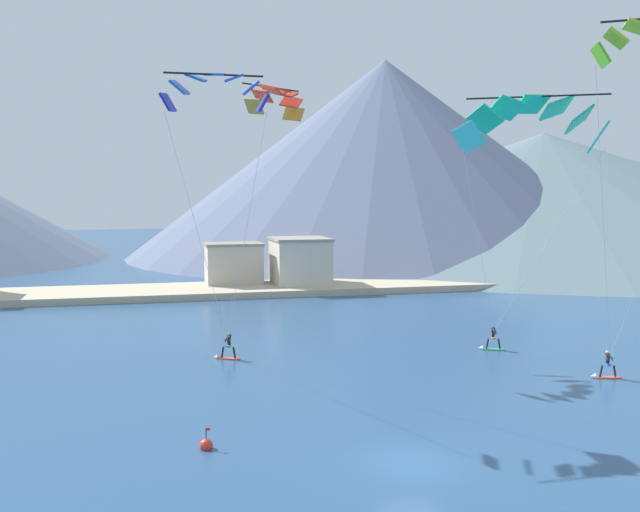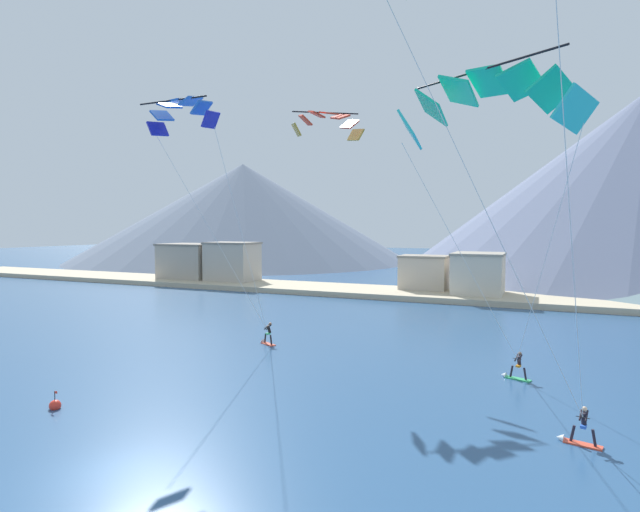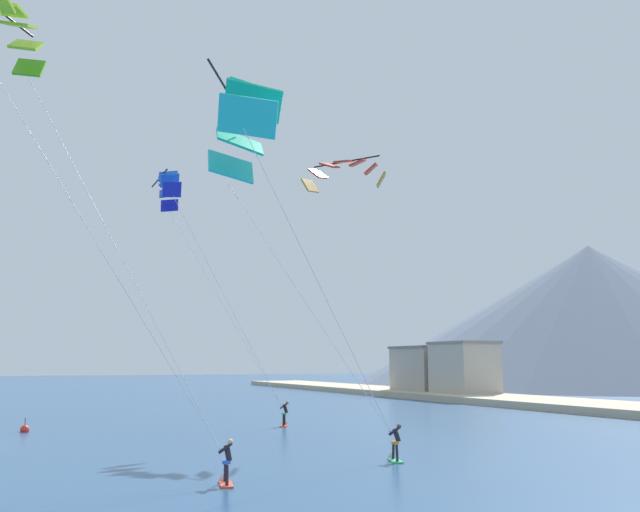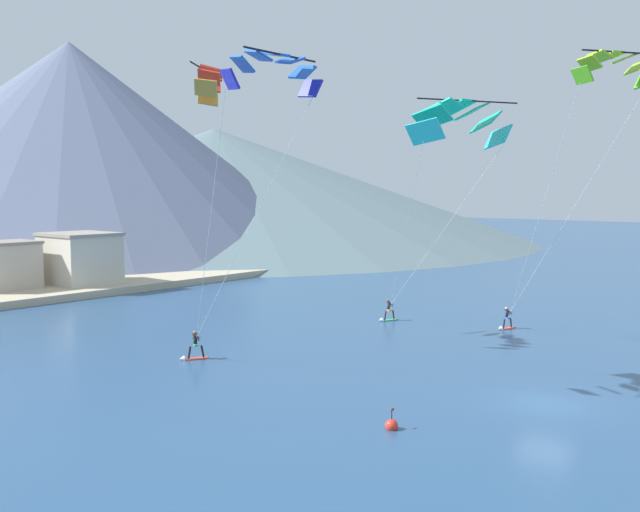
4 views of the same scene
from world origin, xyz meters
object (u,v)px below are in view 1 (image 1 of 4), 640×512
Objects in this scene: parafoil_kite_mid_center at (215,90)px; race_marker_buoy at (206,445)px; kitesurfer_near_lead at (490,343)px; kitesurfer_mid_center at (226,351)px; parafoil_kite_near_lead at (532,119)px; parafoil_kite_distant_high_outer at (277,98)px; kitesurfer_near_trail at (604,370)px.

parafoil_kite_mid_center is 17.81m from race_marker_buoy.
kitesurfer_mid_center reaches higher than kitesurfer_near_lead.
parafoil_kite_near_lead is 16.96m from parafoil_kite_distant_high_outer.
parafoil_kite_mid_center is at bearing -161.62° from kitesurfer_near_lead.
parafoil_kite_distant_high_outer is 26.11m from race_marker_buoy.
kitesurfer_mid_center is at bearing -146.15° from parafoil_kite_distant_high_outer.
kitesurfer_near_lead is at bearing -5.35° from kitesurfer_mid_center.
race_marker_buoy is (-2.65, -16.16, -0.37)m from kitesurfer_mid_center.
kitesurfer_near_trail is 22.99m from kitesurfer_mid_center.
parafoil_kite_distant_high_outer is at bearing 162.73° from kitesurfer_near_lead.
kitesurfer_near_trail is 26.90m from parafoil_kite_mid_center.
parafoil_kite_distant_high_outer is at bearing 70.69° from race_marker_buoy.
kitesurfer_near_lead is 1.01× the size of kitesurfer_mid_center.
parafoil_kite_near_lead is 25.49m from race_marker_buoy.
parafoil_kite_distant_high_outer is (-16.69, 12.78, 16.57)m from kitesurfer_near_trail.
parafoil_kite_near_lead is 17.96m from parafoil_kite_mid_center.
parafoil_kite_distant_high_outer is (5.20, 10.65, 1.10)m from parafoil_kite_mid_center.
kitesurfer_mid_center is at bearing 153.85° from kitesurfer_near_trail.
kitesurfer_mid_center is 0.12× the size of parafoil_kite_near_lead.
kitesurfer_near_trail is at bearing 14.51° from race_marker_buoy.
kitesurfer_near_trail is at bearing -26.15° from kitesurfer_mid_center.
race_marker_buoy is (-6.59, -18.80, -16.87)m from parafoil_kite_distant_high_outer.
kitesurfer_near_trail is 0.12× the size of parafoil_kite_mid_center.
kitesurfer_near_lead is 25.36m from parafoil_kite_mid_center.
kitesurfer_near_lead is 25.08m from race_marker_buoy.
race_marker_buoy is at bearing -99.65° from parafoil_kite_mid_center.
kitesurfer_near_lead is at bearing 35.30° from race_marker_buoy.
parafoil_kite_near_lead reaches higher than kitesurfer_near_trail.
parafoil_kite_distant_high_outer is at bearing 139.19° from parafoil_kite_near_lead.
kitesurfer_mid_center is at bearing 80.70° from race_marker_buoy.
kitesurfer_near_lead is 1.00× the size of kitesurfer_near_trail.
parafoil_kite_distant_high_outer reaches higher than kitesurfer_near_trail.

